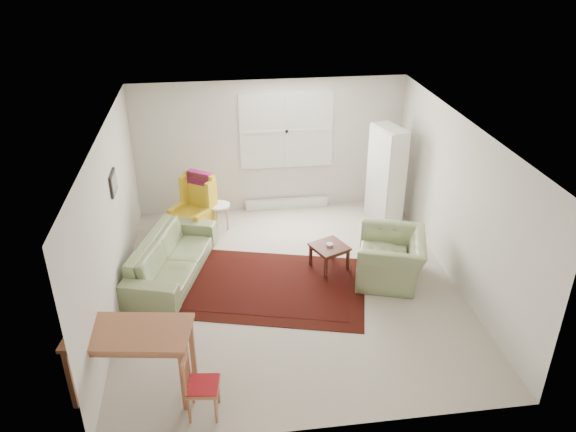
{
  "coord_description": "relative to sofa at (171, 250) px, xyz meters",
  "views": [
    {
      "loc": [
        -1.0,
        -7.05,
        4.89
      ],
      "look_at": [
        0.0,
        0.3,
        1.05
      ],
      "focal_mm": 35.0,
      "sensor_mm": 36.0,
      "label": 1
    }
  ],
  "objects": [
    {
      "name": "wingback_chair",
      "position": [
        0.31,
        1.3,
        0.11
      ],
      "size": [
        0.89,
        0.9,
        1.09
      ],
      "primitive_type": null,
      "rotation": [
        0.0,
        0.0,
        -0.6
      ],
      "color": "gold",
      "rests_on": "ground"
    },
    {
      "name": "cabinet",
      "position": [
        3.8,
        1.35,
        0.46
      ],
      "size": [
        0.57,
        0.8,
        1.8
      ],
      "primitive_type": null,
      "rotation": [
        0.0,
        0.0,
        0.28
      ],
      "color": "white",
      "rests_on": "ground"
    },
    {
      "name": "coffee_table",
      "position": [
        2.47,
        -0.15,
        -0.23
      ],
      "size": [
        0.67,
        0.67,
        0.41
      ],
      "primitive_type": null,
      "rotation": [
        0.0,
        0.0,
        0.41
      ],
      "color": "#461D15",
      "rests_on": "ground"
    },
    {
      "name": "desk",
      "position": [
        -0.31,
        -2.45,
        -0.0
      ],
      "size": [
        1.47,
        0.89,
        0.87
      ],
      "primitive_type": null,
      "rotation": [
        0.0,
        0.0,
        -0.15
      ],
      "color": "#A76643",
      "rests_on": "ground"
    },
    {
      "name": "sofa",
      "position": [
        0.0,
        0.0,
        0.0
      ],
      "size": [
        1.44,
        2.32,
        0.87
      ],
      "primitive_type": "imported",
      "rotation": [
        0.0,
        0.0,
        1.28
      ],
      "color": "#7C8C5D",
      "rests_on": "ground"
    },
    {
      "name": "desk_chair",
      "position": [
        0.48,
        -2.92,
        -0.02
      ],
      "size": [
        0.4,
        0.4,
        0.83
      ],
      "primitive_type": null,
      "rotation": [
        0.0,
        0.0,
        1.45
      ],
      "color": "#A76643",
      "rests_on": "ground"
    },
    {
      "name": "stool",
      "position": [
        0.78,
        1.37,
        -0.18
      ],
      "size": [
        0.41,
        0.41,
        0.51
      ],
      "primitive_type": null,
      "rotation": [
        0.0,
        0.0,
        -0.09
      ],
      "color": "white",
      "rests_on": "ground"
    },
    {
      "name": "rug",
      "position": [
        1.42,
        -0.53,
        -0.42
      ],
      "size": [
        3.37,
        2.61,
        0.03
      ],
      "primitive_type": null,
      "rotation": [
        0.0,
        0.0,
        -0.26
      ],
      "color": "black",
      "rests_on": "ground"
    },
    {
      "name": "room",
      "position": [
        1.81,
        -0.36,
        0.82
      ],
      "size": [
        5.04,
        5.54,
        2.51
      ],
      "color": "#B8AC9D",
      "rests_on": "ground"
    },
    {
      "name": "armchair",
      "position": [
        3.35,
        -0.56,
        0.01
      ],
      "size": [
        1.29,
        1.39,
        0.88
      ],
      "primitive_type": "imported",
      "rotation": [
        0.0,
        0.0,
        -1.89
      ],
      "color": "#7C8C5D",
      "rests_on": "ground"
    }
  ]
}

